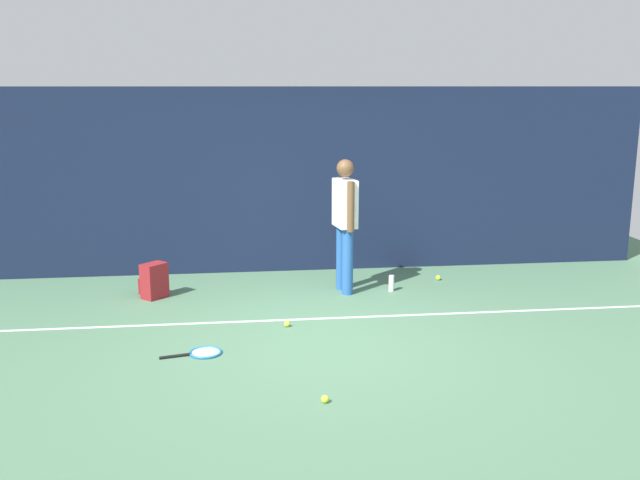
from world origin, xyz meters
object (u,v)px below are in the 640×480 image
at_px(tennis_ball_by_fence, 325,399).
at_px(water_bottle, 391,283).
at_px(tennis_player, 345,218).
at_px(tennis_ball_mid_court, 438,278).
at_px(tennis_ball_near_player, 287,324).
at_px(backpack, 154,281).
at_px(tennis_racket, 203,353).

relative_size(tennis_ball_by_fence, water_bottle, 0.32).
relative_size(tennis_player, tennis_ball_mid_court, 25.76).
bearing_deg(tennis_ball_by_fence, tennis_ball_near_player, 95.14).
bearing_deg(tennis_ball_near_player, tennis_ball_by_fence, -84.86).
xyz_separation_m(backpack, water_bottle, (3.00, -0.08, -0.11)).
bearing_deg(tennis_ball_mid_court, backpack, -174.55).
height_order(backpack, tennis_ball_by_fence, backpack).
relative_size(tennis_racket, tennis_ball_mid_court, 9.64).
relative_size(backpack, tennis_ball_near_player, 6.67).
xyz_separation_m(tennis_ball_by_fence, water_bottle, (1.26, 3.16, 0.07)).
xyz_separation_m(tennis_racket, tennis_ball_near_player, (0.89, 0.70, 0.02)).
distance_m(tennis_player, backpack, 2.52).
height_order(tennis_player, tennis_ball_near_player, tennis_player).
bearing_deg(tennis_ball_by_fence, water_bottle, 68.18).
relative_size(backpack, tennis_ball_mid_court, 6.67).
bearing_deg(tennis_racket, tennis_player, 36.14).
bearing_deg(tennis_ball_near_player, tennis_player, 56.76).
bearing_deg(tennis_ball_by_fence, tennis_player, 78.38).
relative_size(tennis_racket, water_bottle, 3.06).
distance_m(tennis_ball_by_fence, tennis_ball_mid_court, 4.12).
xyz_separation_m(tennis_ball_mid_court, water_bottle, (-0.75, -0.44, 0.07)).
bearing_deg(tennis_player, tennis_ball_mid_court, 96.04).
bearing_deg(backpack, tennis_ball_mid_court, 138.78).
height_order(tennis_player, tennis_ball_mid_court, tennis_player).
distance_m(backpack, tennis_ball_mid_court, 3.78).
relative_size(tennis_player, tennis_racket, 2.67).
relative_size(tennis_ball_mid_court, water_bottle, 0.32).
height_order(tennis_racket, water_bottle, water_bottle).
relative_size(backpack, tennis_ball_by_fence, 6.67).
bearing_deg(water_bottle, backpack, 178.49).
xyz_separation_m(tennis_ball_by_fence, tennis_ball_mid_court, (2.01, 3.59, 0.00)).
bearing_deg(tennis_ball_mid_court, tennis_ball_near_player, -142.90).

